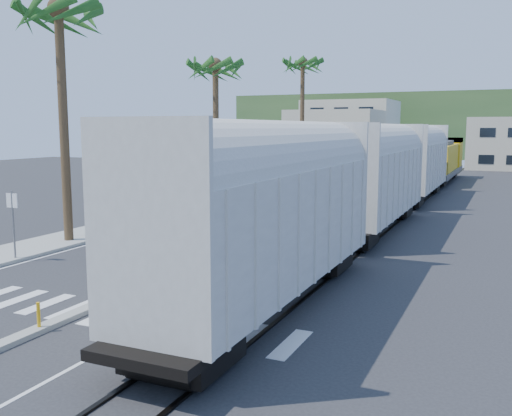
{
  "coord_description": "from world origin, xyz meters",
  "views": [
    {
      "loc": [
        11.71,
        -15.39,
        5.63
      ],
      "look_at": [
        1.2,
        8.03,
        2.0
      ],
      "focal_mm": 40.0,
      "sensor_mm": 36.0,
      "label": 1
    }
  ],
  "objects_px": {
    "car_second": "(198,215)",
    "street_sign": "(13,215)",
    "cyclist": "(150,263)",
    "car_lead": "(135,239)"
  },
  "relations": [
    {
      "from": "car_lead",
      "to": "car_second",
      "type": "bearing_deg",
      "value": 97.68
    },
    {
      "from": "car_second",
      "to": "street_sign",
      "type": "bearing_deg",
      "value": -113.19
    },
    {
      "from": "car_second",
      "to": "cyclist",
      "type": "xyz_separation_m",
      "value": [
        4.09,
        -10.61,
        -0.03
      ]
    },
    {
      "from": "street_sign",
      "to": "car_lead",
      "type": "relative_size",
      "value": 0.74
    },
    {
      "from": "car_second",
      "to": "cyclist",
      "type": "bearing_deg",
      "value": -74.72
    },
    {
      "from": "street_sign",
      "to": "car_second",
      "type": "xyz_separation_m",
      "value": [
        3.15,
        10.06,
        -1.17
      ]
    },
    {
      "from": "street_sign",
      "to": "cyclist",
      "type": "height_order",
      "value": "street_sign"
    },
    {
      "from": "car_lead",
      "to": "cyclist",
      "type": "relative_size",
      "value": 1.69
    },
    {
      "from": "street_sign",
      "to": "cyclist",
      "type": "relative_size",
      "value": 1.26
    },
    {
      "from": "car_lead",
      "to": "car_second",
      "type": "relative_size",
      "value": 0.81
    }
  ]
}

